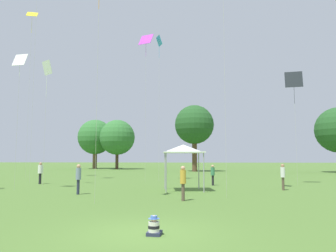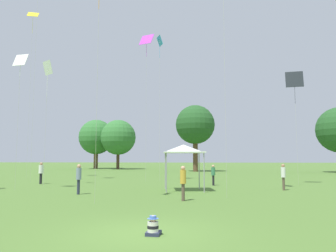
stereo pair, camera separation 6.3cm
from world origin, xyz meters
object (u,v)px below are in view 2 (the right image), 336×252
at_px(kite_2, 147,43).
at_px(kite_0, 33,20).
at_px(kite_4, 294,81).
at_px(person_standing_0, 41,171).
at_px(person_standing_1, 213,173).
at_px(distant_tree_3, 96,137).
at_px(kite_7, 48,71).
at_px(seated_toddler, 153,227).
at_px(kite_5, 20,63).
at_px(distant_tree_2, 195,125).
at_px(person_standing_3, 79,176).
at_px(distant_tree_0, 118,137).
at_px(person_standing_4, 283,174).
at_px(kite_6, 160,47).
at_px(canopy_tent, 184,149).
at_px(person_standing_2, 183,179).

bearing_deg(kite_2, kite_0, -126.25).
bearing_deg(kite_4, person_standing_0, -123.30).
bearing_deg(kite_4, person_standing_1, -116.17).
height_order(person_standing_1, distant_tree_3, distant_tree_3).
xyz_separation_m(kite_0, kite_7, (6.14, -8.61, -8.23)).
xyz_separation_m(seated_toddler, kite_4, (9.42, 18.53, 8.47)).
height_order(kite_0, distant_tree_3, kite_0).
xyz_separation_m(kite_5, distant_tree_2, (11.96, 32.46, -1.23)).
xyz_separation_m(person_standing_3, kite_5, (-5.23, 2.00, 7.76)).
distance_m(distant_tree_0, distant_tree_3, 6.29).
distance_m(person_standing_4, kite_0, 30.92).
distance_m(person_standing_4, kite_6, 17.35).
bearing_deg(distant_tree_3, person_standing_4, -57.92).
distance_m(person_standing_0, kite_5, 9.55).
bearing_deg(distant_tree_2, distant_tree_3, 148.92).
xyz_separation_m(canopy_tent, kite_4, (9.14, 5.65, 5.90)).
bearing_deg(kite_5, person_standing_0, 152.31).
bearing_deg(person_standing_4, person_standing_2, 4.29).
xyz_separation_m(person_standing_4, kite_4, (2.35, 4.76, 7.61)).
distance_m(kite_0, kite_5, 15.92).
distance_m(kite_4, distant_tree_0, 42.81).
bearing_deg(kite_5, kite_7, 137.38).
bearing_deg(person_standing_4, distant_tree_0, -100.60).
bearing_deg(seated_toddler, kite_7, 129.31).
distance_m(kite_2, kite_6, 1.37).
xyz_separation_m(kite_0, kite_4, (26.44, -5.56, -8.79)).
bearing_deg(canopy_tent, kite_0, 147.05).
bearing_deg(canopy_tent, kite_5, -175.75).
height_order(kite_5, kite_6, kite_6).
bearing_deg(person_standing_2, person_standing_0, -149.29).
bearing_deg(kite_7, person_standing_3, -148.27).
height_order(person_standing_2, kite_0, kite_0).
bearing_deg(person_standing_2, canopy_tent, 161.15).
bearing_deg(distant_tree_3, distant_tree_2, -31.08).
xyz_separation_m(person_standing_2, distant_tree_2, (0.25, 36.89, 6.55)).
relative_size(person_standing_1, kite_4, 0.17).
height_order(canopy_tent, kite_4, kite_4).
relative_size(seated_toddler, kite_7, 0.06).
bearing_deg(person_standing_0, distant_tree_2, 2.47).
distance_m(kite_2, kite_4, 14.24).
bearing_deg(kite_7, kite_5, 164.30).
relative_size(person_standing_3, canopy_tent, 0.58).
bearing_deg(kite_0, kite_5, -37.03).
distance_m(person_standing_3, canopy_tent, 7.09).
distance_m(seated_toddler, distant_tree_0, 56.15).
relative_size(person_standing_1, person_standing_2, 0.92).
bearing_deg(seated_toddler, canopy_tent, 92.98).
xyz_separation_m(person_standing_1, kite_5, (-13.67, -5.28, 7.88)).
height_order(person_standing_4, kite_0, kite_0).
xyz_separation_m(kite_2, kite_5, (-7.51, -9.27, -4.61)).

